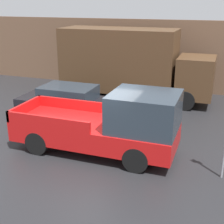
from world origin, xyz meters
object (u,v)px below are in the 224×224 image
object	(u,v)px
newspaper_box	(133,79)
car	(67,101)
delivery_truck	(129,62)
pickup_truck	(110,125)

from	to	relation	value
newspaper_box	car	bearing A→B (deg)	-103.03
delivery_truck	newspaper_box	xyz separation A→B (m)	(-0.37, 1.99, -1.39)
car	newspaper_box	world-z (taller)	car
car	delivery_truck	world-z (taller)	delivery_truck
car	delivery_truck	xyz separation A→B (m)	(1.72, 3.81, 1.18)
pickup_truck	delivery_truck	size ratio (longest dim) A/B	0.71
pickup_truck	car	world-z (taller)	pickup_truck
pickup_truck	newspaper_box	world-z (taller)	pickup_truck
delivery_truck	newspaper_box	distance (m)	2.46
pickup_truck	delivery_truck	world-z (taller)	delivery_truck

